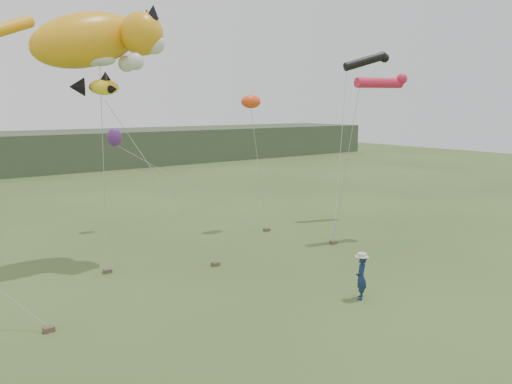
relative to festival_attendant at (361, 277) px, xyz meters
The scene contains 8 objects.
ground 1.61m from the festival_attendant, 90.59° to the left, with size 120.00×120.00×0.00m, color #385123.
headland 46.21m from the festival_attendant, 93.88° to the left, with size 90.00×13.00×4.00m.
festival_attendant is the anchor object (origin of this frame).
sandbag_anchors 7.08m from the festival_attendant, 107.05° to the left, with size 14.38×6.08×0.16m.
cat_kite 14.28m from the festival_attendant, 119.01° to the left, with size 6.48×3.46×3.29m.
fish_kite 13.05m from the festival_attendant, 122.22° to the left, with size 2.07×1.38×1.03m.
tube_kites 14.00m from the festival_attendant, 39.02° to the left, with size 6.20×5.24×2.37m.
misc_kites 13.74m from the festival_attendant, 87.67° to the left, with size 7.16×4.81×2.75m.
Camera 1 is at (-13.13, -12.73, 6.79)m, focal length 35.00 mm.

